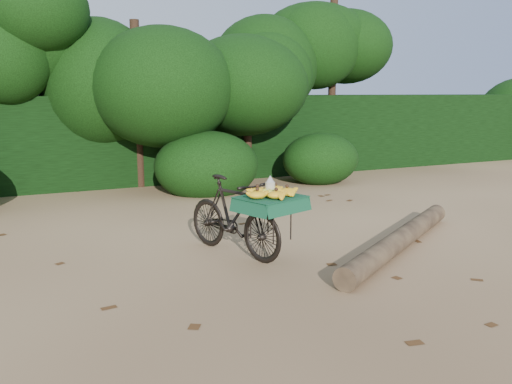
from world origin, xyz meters
name	(u,v)px	position (x,y,z in m)	size (l,w,h in m)	color
ground	(212,269)	(0.00, 0.00, 0.00)	(80.00, 80.00, 0.00)	tan
vendor_bicycle	(235,215)	(0.44, 0.39, 0.47)	(1.06, 1.73, 0.93)	black
fallen_log	(400,239)	(2.34, -0.25, 0.12)	(0.25, 0.25, 3.42)	brown
hedge_backdrop	(106,139)	(0.00, 6.30, 0.90)	(26.00, 1.80, 1.80)	black
tree_row	(75,85)	(-0.65, 5.50, 2.00)	(14.50, 2.00, 4.00)	black
bush_clumps	(155,172)	(0.50, 4.30, 0.45)	(8.80, 1.70, 0.90)	black
leaf_litter	(193,253)	(0.00, 0.65, 0.01)	(7.00, 7.30, 0.01)	#4C2D14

